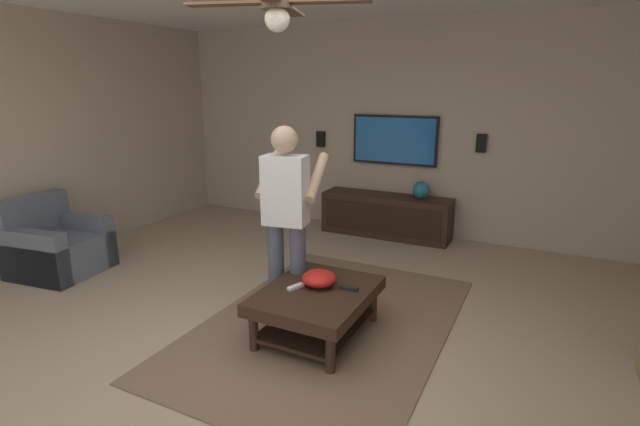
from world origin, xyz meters
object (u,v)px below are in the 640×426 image
(armchair, at_px, (57,247))
(vase_round, at_px, (421,190))
(tv, at_px, (395,140))
(person_standing, at_px, (286,211))
(media_console, at_px, (386,216))
(remote_white, at_px, (295,287))
(wall_speaker_right, at_px, (321,139))
(ceiling_fan, at_px, (277,7))
(remote_black, at_px, (349,288))
(wall_speaker_left, at_px, (481,143))
(coffee_table, at_px, (317,302))
(bowl, at_px, (319,278))

(armchair, distance_m, vase_round, 4.27)
(tv, xyz_separation_m, person_standing, (-2.73, 0.05, -0.32))
(media_console, distance_m, remote_white, 2.81)
(tv, relative_size, vase_round, 5.20)
(wall_speaker_right, distance_m, ceiling_fan, 3.75)
(armchair, height_order, vase_round, armchair)
(tv, xyz_separation_m, ceiling_fan, (-3.27, -0.23, 1.18))
(remote_black, xyz_separation_m, wall_speaker_left, (2.89, -0.50, 0.85))
(coffee_table, xyz_separation_m, wall_speaker_left, (3.00, -0.73, 0.97))
(coffee_table, distance_m, remote_black, 0.28)
(coffee_table, bearing_deg, vase_round, -1.63)
(media_console, xyz_separation_m, bowl, (-2.67, -0.35, 0.19))
(armchair, relative_size, remote_white, 6.05)
(media_console, height_order, tv, tv)
(armchair, xyz_separation_m, media_console, (2.79, -2.73, -0.00))
(bowl, bearing_deg, ceiling_fan, 162.23)
(coffee_table, distance_m, media_console, 2.77)
(tv, distance_m, person_standing, 2.75)
(person_standing, bearing_deg, media_console, -10.67)
(vase_round, bearing_deg, tv, 64.49)
(bowl, distance_m, remote_white, 0.20)
(armchair, distance_m, coffee_table, 3.10)
(coffee_table, distance_m, tv, 3.16)
(wall_speaker_left, height_order, wall_speaker_right, wall_speaker_left)
(vase_round, bearing_deg, coffee_table, 178.37)
(tv, height_order, wall_speaker_left, tv)
(media_console, distance_m, ceiling_fan, 3.72)
(remote_white, bearing_deg, coffee_table, -51.95)
(vase_round, bearing_deg, armchair, 131.64)
(remote_black, xyz_separation_m, ceiling_fan, (-0.39, 0.36, 2.01))
(coffee_table, height_order, remote_black, remote_black)
(media_console, distance_m, person_standing, 2.58)
(coffee_table, bearing_deg, remote_white, 107.91)
(remote_white, relative_size, ceiling_fan, 0.13)
(wall_speaker_right, bearing_deg, person_standing, -159.09)
(armchair, xyz_separation_m, vase_round, (2.82, -3.18, 0.38))
(remote_black, xyz_separation_m, vase_round, (2.67, 0.15, 0.25))
(bowl, bearing_deg, person_standing, 66.04)
(wall_speaker_left, distance_m, ceiling_fan, 3.59)
(ceiling_fan, bearing_deg, media_console, 4.40)
(remote_black, relative_size, wall_speaker_left, 0.68)
(wall_speaker_left, xyz_separation_m, wall_speaker_right, (0.00, 2.19, -0.06))
(person_standing, xyz_separation_m, ceiling_fan, (-0.54, -0.28, 1.49))
(remote_white, bearing_deg, bowl, -28.48)
(wall_speaker_left, bearing_deg, person_standing, 157.37)
(armchair, distance_m, tv, 4.20)
(media_console, relative_size, person_standing, 1.04)
(vase_round, bearing_deg, person_standing, 168.92)
(bowl, height_order, ceiling_fan, ceiling_fan)
(remote_black, distance_m, vase_round, 2.68)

